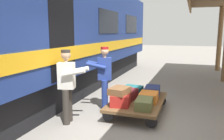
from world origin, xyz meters
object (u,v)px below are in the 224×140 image
at_px(suitcase_olive_duffel, 144,104).
at_px(suitcase_navy_fabric, 152,91).
at_px(luggage_cart, 137,102).
at_px(porter_by_door, 68,84).
at_px(suitcase_maroon_trunk, 127,94).
at_px(train_car, 13,33).
at_px(suitcase_orange_carryall, 149,97).
at_px(suitcase_teal_softside, 132,90).
at_px(suitcase_brown_leather, 119,91).
at_px(porter_in_overalls, 104,76).
at_px(suitcase_red_plastic, 121,100).

bearing_deg(suitcase_olive_duffel, suitcase_navy_fabric, -90.00).
distance_m(luggage_cart, porter_by_door, 1.91).
bearing_deg(suitcase_maroon_trunk, luggage_cart, 180.00).
relative_size(train_car, suitcase_orange_carryall, 34.30).
distance_m(suitcase_orange_carryall, suitcase_teal_softside, 0.81).
bearing_deg(luggage_cart, porter_by_door, 40.87).
bearing_deg(luggage_cart, suitcase_maroon_trunk, -0.00).
relative_size(train_car, porter_by_door, 10.82).
distance_m(luggage_cart, suitcase_brown_leather, 0.75).
relative_size(suitcase_olive_duffel, suitcase_brown_leather, 1.17).
bearing_deg(porter_by_door, suitcase_maroon_trunk, -132.38).
relative_size(train_car, luggage_cart, 8.93).
distance_m(suitcase_navy_fabric, porter_in_overalls, 1.42).
distance_m(suitcase_teal_softside, suitcase_brown_leather, 1.13).
xyz_separation_m(train_car, suitcase_olive_duffel, (-3.46, -0.23, -1.61)).
distance_m(luggage_cart, suitcase_olive_duffel, 0.66).
xyz_separation_m(suitcase_olive_duffel, suitcase_navy_fabric, (0.00, -1.13, 0.01)).
height_order(porter_in_overalls, porter_by_door, same).
height_order(train_car, suitcase_red_plastic, train_car).
bearing_deg(suitcase_navy_fabric, suitcase_brown_leather, 61.02).
bearing_deg(suitcase_teal_softside, suitcase_maroon_trunk, 90.00).
bearing_deg(suitcase_orange_carryall, train_car, 12.97).
relative_size(train_car, suitcase_red_plastic, 39.36).
height_order(suitcase_orange_carryall, suitcase_teal_softside, suitcase_orange_carryall).
bearing_deg(train_car, porter_in_overalls, -160.35).
height_order(suitcase_brown_leather, porter_in_overalls, porter_in_overalls).
distance_m(suitcase_navy_fabric, suitcase_brown_leather, 1.28).
bearing_deg(suitcase_orange_carryall, porter_in_overalls, -0.08).
relative_size(suitcase_olive_duffel, suitcase_teal_softside, 1.18).
height_order(luggage_cart, suitcase_teal_softside, suitcase_teal_softside).
height_order(suitcase_maroon_trunk, suitcase_brown_leather, suitcase_brown_leather).
relative_size(train_car, suitcase_navy_fabric, 31.18).
xyz_separation_m(train_car, suitcase_orange_carryall, (-3.46, -0.80, -1.61)).
distance_m(porter_in_overalls, porter_by_door, 1.26).
relative_size(suitcase_olive_duffel, porter_by_door, 0.35).
bearing_deg(luggage_cart, suitcase_navy_fabric, -116.83).
distance_m(suitcase_red_plastic, porter_in_overalls, 0.97).
xyz_separation_m(train_car, suitcase_teal_softside, (-2.89, -1.36, -1.62)).
distance_m(train_car, suitcase_navy_fabric, 4.05).
relative_size(luggage_cart, suitcase_brown_leather, 4.00).
xyz_separation_m(suitcase_maroon_trunk, suitcase_teal_softside, (0.00, -0.57, -0.03)).
bearing_deg(suitcase_maroon_trunk, suitcase_teal_softside, -90.00).
bearing_deg(suitcase_red_plastic, suitcase_maroon_trunk, -90.00).
relative_size(suitcase_brown_leather, porter_by_door, 0.30).
relative_size(luggage_cart, suitcase_navy_fabric, 3.49).
xyz_separation_m(luggage_cart, suitcase_red_plastic, (0.29, 0.57, 0.19)).
relative_size(luggage_cart, suitcase_red_plastic, 4.41).
distance_m(suitcase_olive_duffel, suitcase_red_plastic, 0.57).
bearing_deg(train_car, suitcase_olive_duffel, -176.20).
relative_size(train_car, porter_in_overalls, 10.82).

